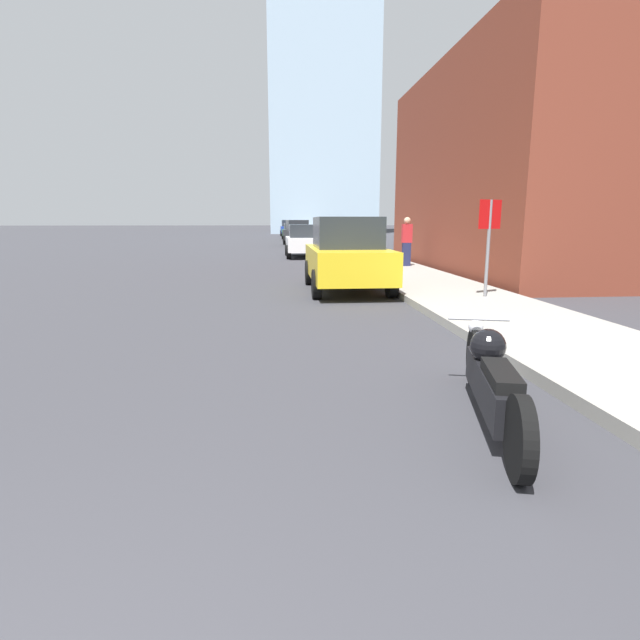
{
  "coord_description": "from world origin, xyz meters",
  "views": [
    {
      "loc": [
        1.19,
        -0.44,
        1.75
      ],
      "look_at": [
        1.74,
        5.82,
        0.5
      ],
      "focal_mm": 28.0,
      "sensor_mm": 36.0,
      "label": 1
    }
  ],
  "objects_px": {
    "parked_car_yellow": "(347,255)",
    "pedestrian": "(407,241)",
    "motorcycle": "(492,379)",
    "stop_sign": "(489,231)",
    "parked_car_green": "(293,231)",
    "parked_car_blue": "(289,228)",
    "parked_car_white": "(305,241)",
    "parked_car_black": "(297,233)"
  },
  "relations": [
    {
      "from": "parked_car_green",
      "to": "parked_car_black",
      "type": "bearing_deg",
      "value": -93.28
    },
    {
      "from": "stop_sign",
      "to": "parked_car_blue",
      "type": "bearing_deg",
      "value": 93.49
    },
    {
      "from": "parked_car_yellow",
      "to": "pedestrian",
      "type": "distance_m",
      "value": 5.99
    },
    {
      "from": "motorcycle",
      "to": "stop_sign",
      "type": "relative_size",
      "value": 1.3
    },
    {
      "from": "parked_car_green",
      "to": "parked_car_blue",
      "type": "bearing_deg",
      "value": 87.74
    },
    {
      "from": "parked_car_white",
      "to": "pedestrian",
      "type": "xyz_separation_m",
      "value": [
        3.26,
        -6.84,
        0.25
      ]
    },
    {
      "from": "parked_car_yellow",
      "to": "stop_sign",
      "type": "xyz_separation_m",
      "value": [
        2.71,
        -2.24,
        0.63
      ]
    },
    {
      "from": "parked_car_white",
      "to": "stop_sign",
      "type": "xyz_separation_m",
      "value": [
        3.06,
        -14.31,
        0.74
      ]
    },
    {
      "from": "parked_car_blue",
      "to": "stop_sign",
      "type": "xyz_separation_m",
      "value": [
        2.99,
        -49.06,
        0.64
      ]
    },
    {
      "from": "parked_car_yellow",
      "to": "parked_car_blue",
      "type": "height_order",
      "value": "parked_car_yellow"
    },
    {
      "from": "parked_car_black",
      "to": "stop_sign",
      "type": "bearing_deg",
      "value": -88.21
    },
    {
      "from": "parked_car_green",
      "to": "pedestrian",
      "type": "bearing_deg",
      "value": -87.0
    },
    {
      "from": "parked_car_yellow",
      "to": "parked_car_blue",
      "type": "bearing_deg",
      "value": 90.39
    },
    {
      "from": "parked_car_white",
      "to": "parked_car_green",
      "type": "xyz_separation_m",
      "value": [
        0.19,
        23.02,
        -0.0
      ]
    },
    {
      "from": "parked_car_white",
      "to": "parked_car_black",
      "type": "bearing_deg",
      "value": 89.07
    },
    {
      "from": "parked_car_green",
      "to": "parked_car_blue",
      "type": "distance_m",
      "value": 11.74
    },
    {
      "from": "parked_car_white",
      "to": "parked_car_black",
      "type": "relative_size",
      "value": 0.95
    },
    {
      "from": "parked_car_yellow",
      "to": "parked_car_white",
      "type": "relative_size",
      "value": 1.03
    },
    {
      "from": "parked_car_white",
      "to": "parked_car_blue",
      "type": "distance_m",
      "value": 34.75
    },
    {
      "from": "motorcycle",
      "to": "parked_car_yellow",
      "type": "distance_m",
      "value": 8.47
    },
    {
      "from": "parked_car_yellow",
      "to": "stop_sign",
      "type": "relative_size",
      "value": 2.08
    },
    {
      "from": "pedestrian",
      "to": "parked_car_green",
      "type": "bearing_deg",
      "value": 95.87
    },
    {
      "from": "parked_car_blue",
      "to": "parked_car_white",
      "type": "bearing_deg",
      "value": -91.05
    },
    {
      "from": "motorcycle",
      "to": "pedestrian",
      "type": "xyz_separation_m",
      "value": [
        2.79,
        13.69,
        0.67
      ]
    },
    {
      "from": "parked_car_black",
      "to": "motorcycle",
      "type": "bearing_deg",
      "value": -93.98
    },
    {
      "from": "motorcycle",
      "to": "parked_car_yellow",
      "type": "xyz_separation_m",
      "value": [
        -0.12,
        8.46,
        0.53
      ]
    },
    {
      "from": "motorcycle",
      "to": "parked_car_green",
      "type": "xyz_separation_m",
      "value": [
        -0.28,
        43.54,
        0.42
      ]
    },
    {
      "from": "parked_car_blue",
      "to": "stop_sign",
      "type": "height_order",
      "value": "stop_sign"
    },
    {
      "from": "parked_car_white",
      "to": "stop_sign",
      "type": "bearing_deg",
      "value": -78.33
    },
    {
      "from": "motorcycle",
      "to": "parked_car_yellow",
      "type": "bearing_deg",
      "value": 104.73
    },
    {
      "from": "parked_car_black",
      "to": "parked_car_blue",
      "type": "bearing_deg",
      "value": 85.51
    },
    {
      "from": "pedestrian",
      "to": "parked_car_white",
      "type": "bearing_deg",
      "value": 115.49
    },
    {
      "from": "motorcycle",
      "to": "pedestrian",
      "type": "distance_m",
      "value": 13.98
    },
    {
      "from": "parked_car_black",
      "to": "parked_car_blue",
      "type": "relative_size",
      "value": 1.13
    },
    {
      "from": "parked_car_blue",
      "to": "pedestrian",
      "type": "xyz_separation_m",
      "value": [
        3.2,
        -41.59,
        0.14
      ]
    },
    {
      "from": "parked_car_white",
      "to": "pedestrian",
      "type": "height_order",
      "value": "pedestrian"
    },
    {
      "from": "parked_car_yellow",
      "to": "parked_car_white",
      "type": "xyz_separation_m",
      "value": [
        -0.35,
        12.07,
        -0.11
      ]
    },
    {
      "from": "stop_sign",
      "to": "parked_car_white",
      "type": "bearing_deg",
      "value": 102.07
    },
    {
      "from": "parked_car_white",
      "to": "stop_sign",
      "type": "distance_m",
      "value": 14.65
    },
    {
      "from": "motorcycle",
      "to": "parked_car_white",
      "type": "relative_size",
      "value": 0.64
    },
    {
      "from": "parked_car_yellow",
      "to": "parked_car_green",
      "type": "relative_size",
      "value": 1.0
    },
    {
      "from": "parked_car_yellow",
      "to": "pedestrian",
      "type": "xyz_separation_m",
      "value": [
        2.91,
        5.23,
        0.14
      ]
    }
  ]
}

